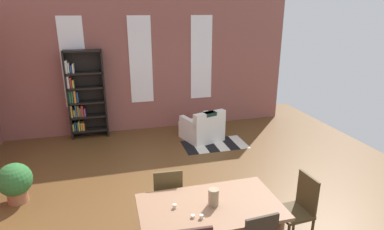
{
  "coord_description": "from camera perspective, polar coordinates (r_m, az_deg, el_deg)",
  "views": [
    {
      "loc": [
        -0.81,
        -4.11,
        2.94
      ],
      "look_at": [
        0.62,
        1.2,
        1.11
      ],
      "focal_mm": 29.72,
      "sensor_mm": 36.0,
      "label": 1
    }
  ],
  "objects": [
    {
      "name": "back_wall_brick",
      "position": [
        8.01,
        -9.19,
        8.59
      ],
      "size": [
        7.58,
        0.12,
        3.22
      ],
      "primitive_type": "cube",
      "color": "#8F524B",
      "rests_on": "ground"
    },
    {
      "name": "dining_chair_far_left",
      "position": [
        4.49,
        -4.41,
        -14.33
      ],
      "size": [
        0.42,
        0.42,
        0.95
      ],
      "color": "#4B3E22",
      "rests_on": "ground"
    },
    {
      "name": "tealight_candle_0",
      "position": [
        3.65,
        1.7,
        -17.78
      ],
      "size": [
        0.04,
        0.04,
        0.05
      ],
      "primitive_type": "cylinder",
      "color": "silver",
      "rests_on": "dining_table"
    },
    {
      "name": "window_pane_2",
      "position": [
        8.21,
        1.67,
        10.19
      ],
      "size": [
        0.55,
        0.02,
        2.09
      ],
      "primitive_type": "cube",
      "color": "white"
    },
    {
      "name": "window_pane_1",
      "position": [
        7.91,
        -9.19,
        9.65
      ],
      "size": [
        0.55,
        0.02,
        2.09
      ],
      "primitive_type": "cube",
      "color": "white"
    },
    {
      "name": "armchair_white",
      "position": [
        7.5,
        1.92,
        -2.39
      ],
      "size": [
        1.0,
        1.0,
        0.75
      ],
      "color": "white",
      "rests_on": "ground"
    },
    {
      "name": "window_pane_0",
      "position": [
        7.9,
        -20.44,
        8.74
      ],
      "size": [
        0.55,
        0.02,
        2.09
      ],
      "primitive_type": "cube",
      "color": "white"
    },
    {
      "name": "bookshelf_tall",
      "position": [
        7.87,
        -18.83,
        3.3
      ],
      "size": [
        0.86,
        0.29,
        2.08
      ],
      "color": "black",
      "rests_on": "ground"
    },
    {
      "name": "tealight_candle_2",
      "position": [
        3.67,
        0.17,
        -17.73
      ],
      "size": [
        0.04,
        0.04,
        0.03
      ],
      "primitive_type": "cylinder",
      "color": "silver",
      "rests_on": "dining_table"
    },
    {
      "name": "striped_rug",
      "position": [
        7.32,
        4.08,
        -5.3
      ],
      "size": [
        1.44,
        0.79,
        0.01
      ],
      "color": "black",
      "rests_on": "ground"
    },
    {
      "name": "ground_plane",
      "position": [
        5.11,
        -3.39,
        -16.71
      ],
      "size": [
        9.58,
        9.58,
        0.0
      ],
      "primitive_type": "plane",
      "color": "brown"
    },
    {
      "name": "tealight_candle_1",
      "position": [
        3.81,
        -3.12,
        -16.01
      ],
      "size": [
        0.04,
        0.04,
        0.05
      ],
      "primitive_type": "cylinder",
      "color": "silver",
      "rests_on": "dining_table"
    },
    {
      "name": "dining_table",
      "position": [
        3.92,
        3.26,
        -16.96
      ],
      "size": [
        1.66,
        0.94,
        0.76
      ],
      "color": "#896146",
      "rests_on": "ground"
    },
    {
      "name": "dining_chair_head_right",
      "position": [
        4.48,
        18.57,
        -15.44
      ],
      "size": [
        0.42,
        0.42,
        0.95
      ],
      "color": "#41321B",
      "rests_on": "ground"
    },
    {
      "name": "vase_on_table",
      "position": [
        3.82,
        3.87,
        -14.49
      ],
      "size": [
        0.12,
        0.12,
        0.21
      ],
      "primitive_type": "cylinder",
      "color": "#998466",
      "rests_on": "dining_table"
    },
    {
      "name": "potted_plant_by_shelf",
      "position": [
        5.84,
        -29.18,
        -10.36
      ],
      "size": [
        0.53,
        0.53,
        0.66
      ],
      "color": "#9E6042",
      "rests_on": "ground"
    }
  ]
}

